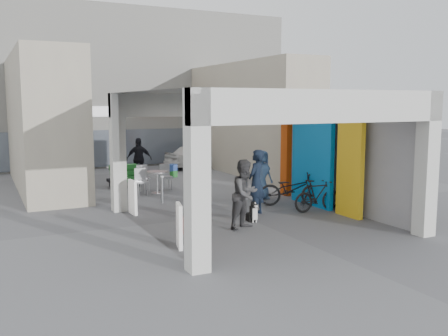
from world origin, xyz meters
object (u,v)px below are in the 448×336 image
cafe_set (151,183)px  white_van (200,156)px  produce_stand (125,178)px  man_back_turned (245,194)px  bicycle_rear (317,196)px  man_crates (139,159)px  man_with_dog (256,182)px  man_elderly (261,175)px  bicycle_front (291,189)px  border_collie (253,213)px

cafe_set → white_van: bearing=52.0°
produce_stand → man_back_turned: size_ratio=0.71×
bicycle_rear → man_back_turned: bearing=106.7°
produce_stand → man_crates: 1.82m
produce_stand → man_back_turned: bearing=-75.6°
man_crates → man_with_dog: bearing=117.9°
cafe_set → man_with_dog: bearing=-72.0°
man_back_turned → man_elderly: size_ratio=1.08×
man_back_turned → produce_stand: bearing=75.7°
produce_stand → man_crates: (1.01, 1.41, 0.55)m
man_elderly → bicycle_front: 1.44m
man_elderly → man_crates: (-2.49, 5.88, 0.05)m
produce_stand → man_elderly: size_ratio=0.77×
man_elderly → white_van: size_ratio=0.47×
produce_stand → border_collie: produce_stand is taller
man_with_dog → man_crates: 7.95m
man_with_dog → bicycle_rear: (1.85, -0.44, -0.47)m
man_crates → bicycle_rear: size_ratio=1.11×
cafe_set → white_van: (4.26, 5.45, 0.27)m
man_elderly → man_crates: 6.39m
man_crates → white_van: (3.83, 2.47, -0.28)m
cafe_set → white_van: 6.93m
produce_stand → man_back_turned: man_back_turned is taller
man_elderly → man_crates: bearing=103.9°
white_van → man_with_dog: bearing=154.1°
man_crates → white_van: 4.56m
bicycle_rear → white_van: white_van is taller
bicycle_front → white_van: bearing=21.0°
man_elderly → cafe_set: bearing=126.1°
produce_stand → man_elderly: (3.49, -4.47, 0.50)m
man_elderly → produce_stand: bearing=119.0°
man_crates → bicycle_front: bearing=130.4°
white_van → bicycle_rear: bearing=164.2°
man_with_dog → white_van: size_ratio=0.53×
produce_stand → white_van: (4.83, 3.89, 0.28)m
cafe_set → border_collie: size_ratio=2.61×
man_elderly → bicycle_rear: 2.50m
man_with_dog → bicycle_front: (1.60, 0.61, -0.42)m
produce_stand → bicycle_rear: 7.97m
cafe_set → man_crates: size_ratio=0.89×
man_elderly → border_collie: bearing=-133.4°
man_elderly → bicycle_rear: (0.52, -2.42, -0.35)m
cafe_set → bicycle_front: bicycle_front is taller
cafe_set → man_back_turned: man_back_turned is taller
cafe_set → man_elderly: (2.92, -2.91, 0.49)m
cafe_set → bicycle_front: bearing=-53.3°
cafe_set → man_elderly: bearing=-44.8°
cafe_set → man_elderly: man_elderly is taller
man_back_turned → white_van: (3.72, 11.61, -0.29)m
cafe_set → man_back_turned: bearing=-85.0°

